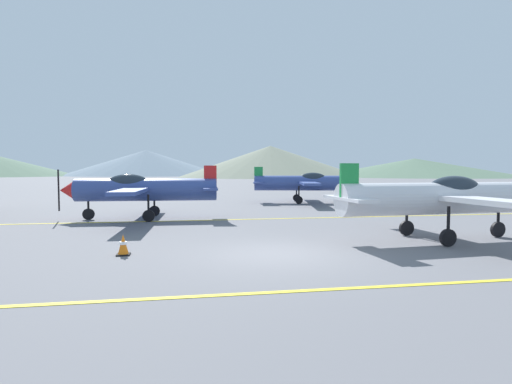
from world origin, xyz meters
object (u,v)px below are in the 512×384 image
at_px(airplane_near, 439,197).
at_px(traffic_cone_front, 123,245).
at_px(airplane_mid, 141,189).
at_px(airplane_far, 304,183).

bearing_deg(airplane_near, traffic_cone_front, -175.98).
distance_m(airplane_mid, airplane_far, 13.27).
relative_size(airplane_near, airplane_mid, 1.00).
relative_size(airplane_mid, traffic_cone_front, 14.63).
relative_size(airplane_near, traffic_cone_front, 14.65).
height_order(airplane_near, airplane_far, same).
bearing_deg(airplane_mid, airplane_far, 37.33).
height_order(airplane_mid, airplane_far, same).
bearing_deg(airplane_mid, traffic_cone_front, -87.27).
relative_size(airplane_mid, airplane_far, 1.00).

